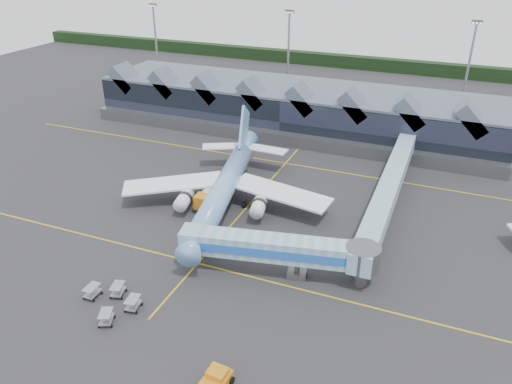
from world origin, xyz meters
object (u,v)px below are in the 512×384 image
at_px(jet_bridge, 289,251).
at_px(pushback_tug, 215,382).
at_px(main_airliner, 226,184).
at_px(fuel_truck, 213,191).

height_order(jet_bridge, pushback_tug, jet_bridge).
bearing_deg(jet_bridge, pushback_tug, -103.47).
relative_size(main_airliner, pushback_tug, 9.05).
height_order(fuel_truck, pushback_tug, fuel_truck).
xyz_separation_m(main_airliner, fuel_truck, (-2.65, 0.31, -1.94)).
height_order(main_airliner, pushback_tug, main_airliner).
bearing_deg(main_airliner, jet_bridge, -54.19).
relative_size(main_airliner, fuel_truck, 4.03).
bearing_deg(pushback_tug, fuel_truck, 120.95).
xyz_separation_m(fuel_truck, pushback_tug, (17.64, -34.58, -1.01)).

